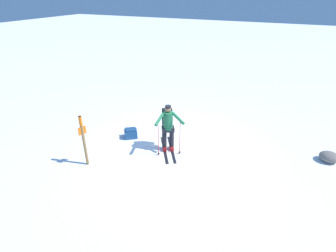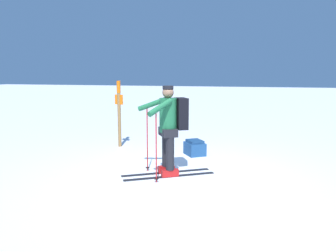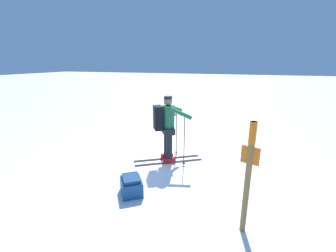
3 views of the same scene
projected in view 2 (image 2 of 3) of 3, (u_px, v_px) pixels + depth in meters
name	position (u px, v px, depth m)	size (l,w,h in m)	color
ground_plane	(181.00, 177.00, 5.77)	(80.00, 80.00, 0.00)	white
skier	(170.00, 125.00, 5.74)	(1.20, 1.57, 1.59)	black
dropped_backpack	(195.00, 148.00, 7.29)	(0.58, 0.56, 0.34)	navy
trail_marker	(119.00, 108.00, 8.00)	(0.10, 0.24, 1.63)	olive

